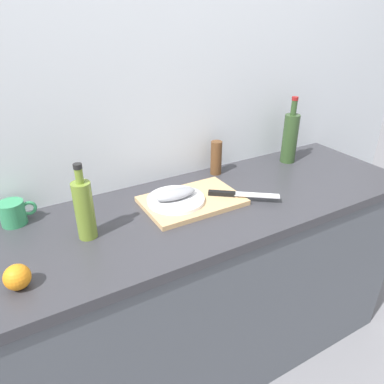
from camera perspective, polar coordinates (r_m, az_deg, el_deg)
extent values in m
plane|color=slate|center=(2.03, 0.23, -25.05)|extent=(12.00, 12.00, 0.00)
cube|color=silver|center=(1.57, -5.83, 13.95)|extent=(3.20, 0.05, 2.50)
cube|color=#4C5159|center=(1.71, 0.26, -16.24)|extent=(2.00, 0.58, 0.86)
cube|color=#333338|center=(1.44, 0.29, -3.16)|extent=(2.00, 0.60, 0.04)
cube|color=tan|center=(1.46, 0.00, -1.40)|extent=(0.39, 0.26, 0.02)
cylinder|color=white|center=(1.43, -2.56, -1.21)|extent=(0.23, 0.23, 0.01)
ellipsoid|color=gray|center=(1.42, -2.59, -0.30)|extent=(0.17, 0.07, 0.04)
cube|color=silver|center=(1.48, 10.22, -0.48)|extent=(0.16, 0.14, 0.00)
cube|color=black|center=(1.48, 4.62, -0.14)|extent=(0.10, 0.08, 0.02)
cylinder|color=olive|center=(1.26, -16.61, -2.83)|extent=(0.06, 0.06, 0.21)
cylinder|color=olive|center=(1.20, -17.42, 2.46)|extent=(0.03, 0.03, 0.05)
cylinder|color=black|center=(1.19, -17.64, 3.91)|extent=(0.03, 0.03, 0.02)
cylinder|color=#2D4723|center=(1.88, 15.20, 8.13)|extent=(0.07, 0.07, 0.24)
cylinder|color=#2D4723|center=(1.84, 15.80, 12.71)|extent=(0.03, 0.03, 0.07)
cylinder|color=maroon|center=(1.83, 15.97, 14.01)|extent=(0.03, 0.03, 0.02)
cylinder|color=#338C59|center=(1.46, -26.49, -3.01)|extent=(0.09, 0.09, 0.09)
torus|color=#338C59|center=(1.46, -24.35, -2.34)|extent=(0.06, 0.01, 0.06)
sphere|color=orange|center=(1.14, -25.89, -12.00)|extent=(0.07, 0.07, 0.07)
cylinder|color=brown|center=(1.69, 3.84, 5.41)|extent=(0.05, 0.05, 0.16)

